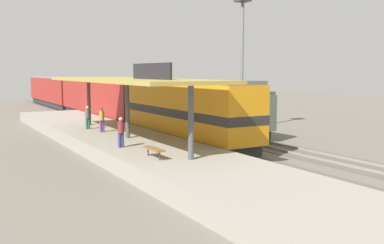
{
  "coord_description": "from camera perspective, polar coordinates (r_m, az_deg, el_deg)",
  "views": [
    {
      "loc": [
        -15.1,
        -25.86,
        5.14
      ],
      "look_at": [
        -1.38,
        -2.66,
        2.0
      ],
      "focal_mm": 40.72,
      "sensor_mm": 36.0,
      "label": 1
    }
  ],
  "objects": [
    {
      "name": "track_near",
      "position": [
        30.38,
        -0.31,
        -3.03
      ],
      "size": [
        3.2,
        110.0,
        0.16
      ],
      "color": "#565249",
      "rests_on": "ground"
    },
    {
      "name": "person_waiting",
      "position": [
        31.13,
        -11.73,
        0.45
      ],
      "size": [
        0.34,
        0.34,
        1.71
      ],
      "color": "#663375",
      "rests_on": "platform"
    },
    {
      "name": "platform_bench",
      "position": [
        21.49,
        -5.04,
        -3.56
      ],
      "size": [
        0.44,
        1.7,
        0.5
      ],
      "color": "#333338",
      "rests_on": "platform"
    },
    {
      "name": "passenger_carriage_rear",
      "position": [
        66.99,
        -17.59,
        3.92
      ],
      "size": [
        2.9,
        20.0,
        4.24
      ],
      "color": "#28282D",
      "rests_on": "track_near"
    },
    {
      "name": "person_boarding",
      "position": [
        24.6,
        -9.3,
        -1.12
      ],
      "size": [
        0.34,
        0.34,
        1.71
      ],
      "color": "navy",
      "rests_on": "platform"
    },
    {
      "name": "ground_plane",
      "position": [
        31.43,
        2.84,
        -2.78
      ],
      "size": [
        120.0,
        120.0,
        0.0
      ],
      "primitive_type": "plane",
      "color": "#666056"
    },
    {
      "name": "freight_car",
      "position": [
        35.76,
        2.97,
        1.55
      ],
      "size": [
        2.8,
        12.0,
        3.54
      ],
      "color": "#28282D",
      "rests_on": "track_far"
    },
    {
      "name": "platform",
      "position": [
        28.3,
        -8.39,
        -2.97
      ],
      "size": [
        6.0,
        44.0,
        0.9
      ],
      "primitive_type": "cube",
      "color": "gray",
      "rests_on": "ground"
    },
    {
      "name": "passenger_carriage_front",
      "position": [
        46.98,
        -11.81,
        3.06
      ],
      "size": [
        2.9,
        20.0,
        4.24
      ],
      "color": "#28282D",
      "rests_on": "track_near"
    },
    {
      "name": "locomotive",
      "position": [
        30.54,
        -0.83,
        1.52
      ],
      "size": [
        2.93,
        14.43,
        4.44
      ],
      "color": "#28282D",
      "rests_on": "track_near"
    },
    {
      "name": "station_canopy",
      "position": [
        27.83,
        -8.46,
        5.33
      ],
      "size": [
        5.2,
        18.0,
        4.7
      ],
      "color": "#47474C",
      "rests_on": "platform"
    },
    {
      "name": "track_far",
      "position": [
        32.91,
        6.63,
        -2.33
      ],
      "size": [
        3.2,
        110.0,
        0.16
      ],
      "color": "#565249",
      "rests_on": "ground"
    },
    {
      "name": "person_walking",
      "position": [
        32.94,
        -13.51,
        0.74
      ],
      "size": [
        0.34,
        0.34,
        1.71
      ],
      "color": "#23603D",
      "rests_on": "platform"
    },
    {
      "name": "light_mast",
      "position": [
        38.11,
        6.6,
        11.51
      ],
      "size": [
        1.1,
        1.1,
        11.7
      ],
      "color": "slate",
      "rests_on": "ground"
    }
  ]
}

